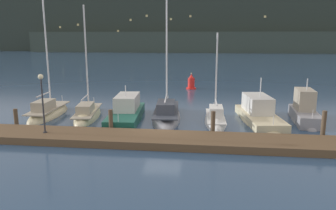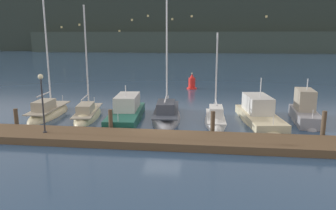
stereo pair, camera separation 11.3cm
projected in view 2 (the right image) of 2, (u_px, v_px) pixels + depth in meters
The scene contains 16 objects.
ground_plane at pixel (162, 132), 21.89m from camera, with size 400.00×400.00×0.00m, color navy.
dock at pixel (157, 139), 19.60m from camera, with size 28.88×2.80×0.45m, color brown.
mooring_pile_0 at pixel (16, 119), 22.33m from camera, with size 0.28×0.28×1.46m, color #4C3D2D.
mooring_pile_1 at pixel (111, 121), 21.49m from camera, with size 0.28×0.28×1.59m, color #4C3D2D.
mooring_pile_2 at pixel (213, 124), 20.66m from camera, with size 0.28×0.28×1.67m, color #4C3D2D.
mooring_pile_3 at pixel (323, 126), 19.81m from camera, with size 0.28×0.28×1.89m, color #4C3D2D.
sailboat_berth_1 at pixel (49, 114), 26.36m from camera, with size 2.25×6.53×10.04m.
sailboat_berth_2 at pixel (88, 116), 25.90m from camera, with size 2.84×6.72×9.40m.
motorboat_berth_3 at pixel (126, 116), 25.16m from camera, with size 2.99×7.58×3.26m.
sailboat_berth_4 at pixel (166, 117), 25.46m from camera, with size 2.81×7.87×11.01m.
sailboat_berth_5 at pixel (215, 121), 24.23m from camera, with size 1.71×5.77×7.36m.
motorboat_berth_6 at pixel (259, 117), 24.66m from camera, with size 3.41×7.74×3.74m.
motorboat_berth_7 at pixel (305, 115), 24.46m from camera, with size 2.11×5.59×3.72m.
channel_buoy at pixel (192, 83), 39.54m from camera, with size 1.21×1.21×1.96m.
dock_lamppost at pixel (42, 93), 19.73m from camera, with size 0.32×0.32×3.63m.
hillside_backdrop at pixel (205, 27), 133.39m from camera, with size 240.00×23.00×21.10m.
Camera 2 is at (3.05, -20.82, 6.31)m, focal length 35.00 mm.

